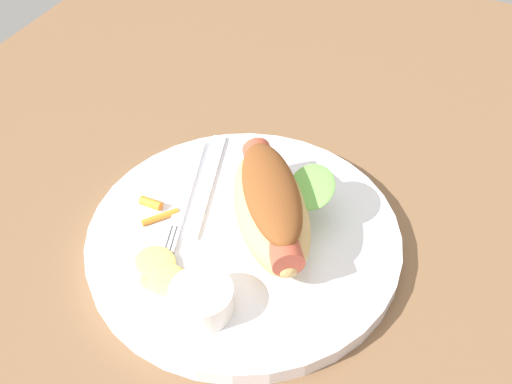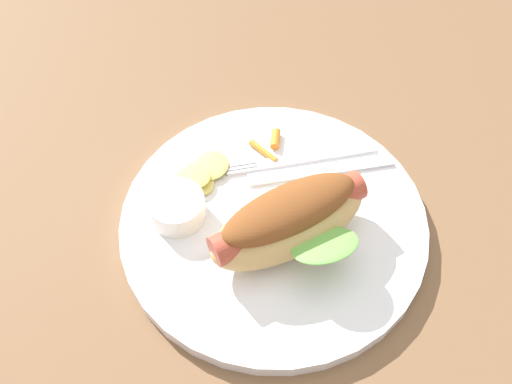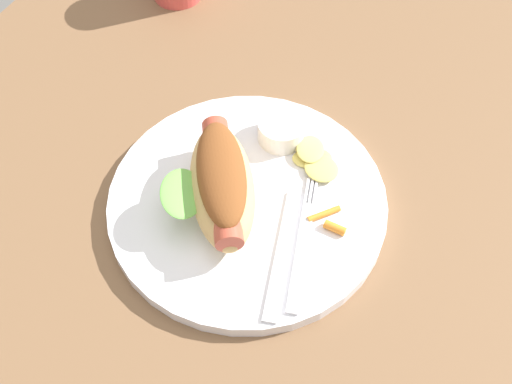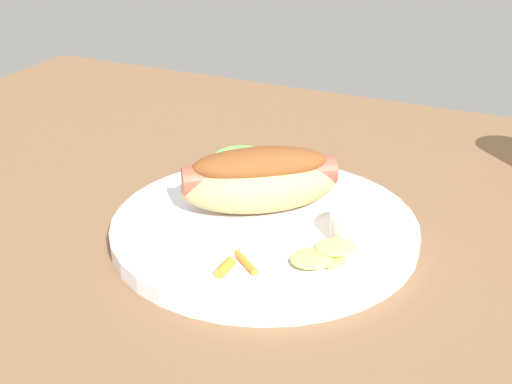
% 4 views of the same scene
% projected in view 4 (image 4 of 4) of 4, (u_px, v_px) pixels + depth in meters
% --- Properties ---
extents(ground_plane, '(1.20, 0.90, 0.02)m').
position_uv_depth(ground_plane, '(268.00, 249.00, 0.70)').
color(ground_plane, brown).
extents(plate, '(0.29, 0.29, 0.02)m').
position_uv_depth(plate, '(265.00, 229.00, 0.70)').
color(plate, white).
rests_on(plate, ground_plane).
extents(hot_dog, '(0.16, 0.14, 0.06)m').
position_uv_depth(hot_dog, '(259.00, 178.00, 0.71)').
color(hot_dog, tan).
rests_on(hot_dog, plate).
extents(sauce_ramekin, '(0.05, 0.05, 0.03)m').
position_uv_depth(sauce_ramekin, '(359.00, 226.00, 0.66)').
color(sauce_ramekin, white).
rests_on(sauce_ramekin, plate).
extents(fork, '(0.15, 0.06, 0.00)m').
position_uv_depth(fork, '(204.00, 251.00, 0.64)').
color(fork, silver).
rests_on(fork, plate).
extents(knife, '(0.15, 0.06, 0.00)m').
position_uv_depth(knife, '(194.00, 240.00, 0.66)').
color(knife, silver).
rests_on(knife, plate).
extents(chips_pile, '(0.06, 0.07, 0.01)m').
position_uv_depth(chips_pile, '(325.00, 254.00, 0.63)').
color(chips_pile, '#DDCF66').
rests_on(chips_pile, plate).
extents(carrot_garnish, '(0.03, 0.04, 0.01)m').
position_uv_depth(carrot_garnish, '(233.00, 265.00, 0.62)').
color(carrot_garnish, orange).
rests_on(carrot_garnish, plate).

